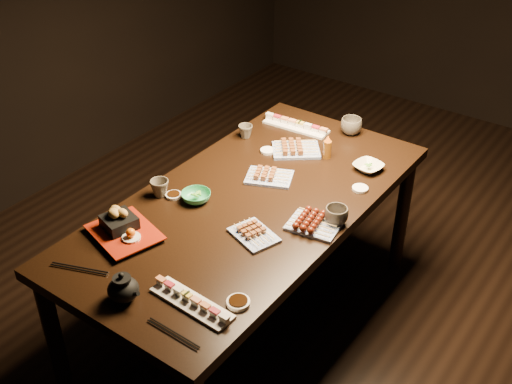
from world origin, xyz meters
TOP-DOWN VIEW (x-y plane):
  - ground at (0.00, 0.00)m, footprint 5.00×5.00m
  - dining_table at (-0.15, -0.39)m, footprint 1.02×1.86m
  - sushi_platter_near at (0.08, -1.03)m, footprint 0.34×0.11m
  - sushi_platter_far at (-0.35, 0.31)m, footprint 0.36×0.12m
  - yakitori_plate_center at (-0.18, -0.19)m, footprint 0.25×0.22m
  - yakitori_plate_right at (0.02, -0.58)m, footprint 0.23×0.20m
  - yakitori_plate_left at (-0.22, 0.10)m, footprint 0.28×0.27m
  - tsukune_plate at (0.19, -0.39)m, footprint 0.23×0.18m
  - edamame_bowl_green at (-0.34, -0.52)m, footprint 0.16×0.16m
  - edamame_bowl_cream at (0.16, 0.15)m, footprint 0.15×0.15m
  - tempura_tray at (-0.40, -0.89)m, footprint 0.34×0.30m
  - teacup_near_left at (-0.49, -0.58)m, footprint 0.09×0.09m
  - teacup_mid_right at (0.25, -0.31)m, footprint 0.11×0.11m
  - teacup_far_left at (-0.51, 0.07)m, footprint 0.10×0.10m
  - teacup_far_right at (-0.09, 0.42)m, footprint 0.14×0.14m
  - teapot at (-0.14, -1.15)m, footprint 0.14×0.14m
  - condiment_bottle at (-0.06, 0.14)m, footprint 0.04×0.04m
  - sauce_dish_west at (-0.44, -0.56)m, footprint 0.09×0.09m
  - sauce_dish_east at (0.21, -0.02)m, footprint 0.08×0.08m
  - sauce_dish_se at (0.21, -0.93)m, footprint 0.09×0.09m
  - sauce_dish_nw at (-0.33, 0.01)m, footprint 0.07×0.07m
  - chopsticks_near at (-0.39, -1.14)m, footprint 0.23×0.10m
  - chopsticks_se at (0.12, -1.18)m, footprint 0.23×0.02m

SIDE VIEW (x-z plane):
  - ground at x=0.00m, z-range 0.00..0.00m
  - dining_table at x=-0.15m, z-range 0.00..0.75m
  - chopsticks_se at x=0.12m, z-range 0.75..0.76m
  - chopsticks_near at x=-0.39m, z-range 0.75..0.76m
  - sauce_dish_west at x=-0.44m, z-range 0.75..0.76m
  - sauce_dish_east at x=0.21m, z-range 0.75..0.76m
  - sauce_dish_nw at x=-0.33m, z-range 0.75..0.76m
  - sauce_dish_se at x=0.21m, z-range 0.75..0.77m
  - edamame_bowl_cream at x=0.16m, z-range 0.75..0.78m
  - edamame_bowl_green at x=-0.34m, z-range 0.75..0.79m
  - sushi_platter_near at x=0.08m, z-range 0.75..0.79m
  - sushi_platter_far at x=-0.35m, z-range 0.75..0.79m
  - yakitori_plate_right at x=0.02m, z-range 0.75..0.80m
  - tsukune_plate at x=0.19m, z-range 0.75..0.80m
  - yakitori_plate_center at x=-0.18m, z-range 0.75..0.80m
  - yakitori_plate_left at x=-0.22m, z-range 0.75..0.81m
  - teacup_far_left at x=-0.51m, z-range 0.75..0.82m
  - teacup_near_left at x=-0.49m, z-range 0.75..0.83m
  - teacup_mid_right at x=0.25m, z-range 0.75..0.83m
  - teacup_far_right at x=-0.09m, z-range 0.75..0.84m
  - tempura_tray at x=-0.40m, z-range 0.75..0.85m
  - teapot at x=-0.14m, z-range 0.75..0.86m
  - condiment_bottle at x=-0.06m, z-range 0.75..0.87m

